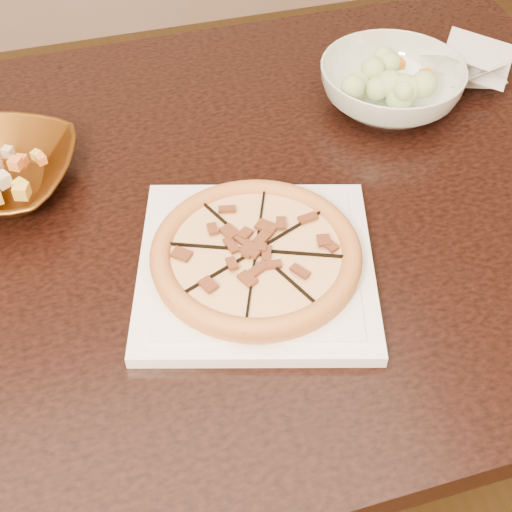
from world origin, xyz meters
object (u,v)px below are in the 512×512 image
(dining_table, at_px, (181,255))
(plate, at_px, (256,266))
(pizza, at_px, (256,254))
(salad_bowl, at_px, (391,86))

(dining_table, bearing_deg, plate, -61.49)
(plate, xyz_separation_m, pizza, (-0.00, 0.00, 0.02))
(dining_table, xyz_separation_m, pizza, (0.08, -0.14, 0.13))
(dining_table, xyz_separation_m, plate, (0.08, -0.14, 0.10))
(pizza, height_order, salad_bowl, salad_bowl)
(dining_table, bearing_deg, pizza, -61.49)
(pizza, relative_size, salad_bowl, 1.16)
(plate, distance_m, salad_bowl, 0.44)
(dining_table, xyz_separation_m, salad_bowl, (0.40, 0.16, 0.13))
(salad_bowl, bearing_deg, plate, -136.86)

